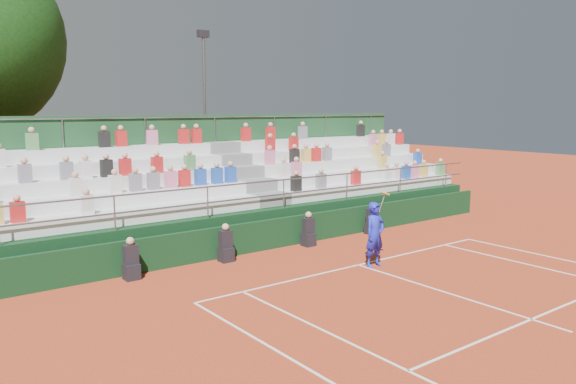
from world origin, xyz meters
TOP-DOWN VIEW (x-y plane):
  - ground at (0.00, 0.00)m, footprint 90.00×90.00m
  - courtside_wall at (0.00, 3.20)m, footprint 20.00×0.15m
  - line_officials at (-1.32, 2.75)m, footprint 9.71×0.40m
  - grandstand at (-0.00, 6.44)m, footprint 20.00×5.20m
  - tennis_player at (0.30, -0.36)m, footprint 0.89×0.48m
  - floodlight_mast at (2.50, 13.81)m, footprint 0.60×0.25m

SIDE VIEW (x-z plane):
  - ground at x=0.00m, z-range 0.00..0.00m
  - line_officials at x=-1.32m, z-range -0.12..1.07m
  - courtside_wall at x=0.00m, z-range 0.00..1.00m
  - tennis_player at x=0.30m, z-range -0.14..2.08m
  - grandstand at x=0.00m, z-range -1.13..3.27m
  - floodlight_mast at x=2.50m, z-range 0.68..9.18m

